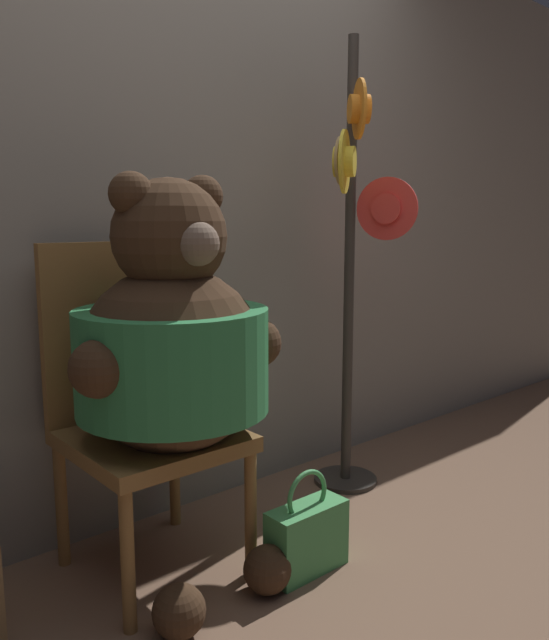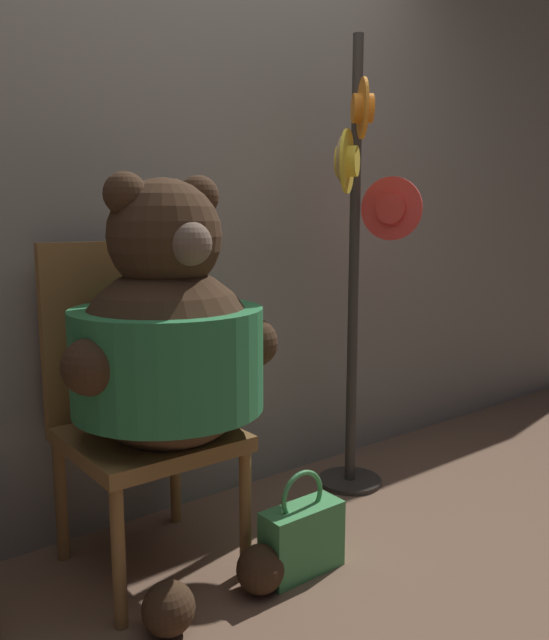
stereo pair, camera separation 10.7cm
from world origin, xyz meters
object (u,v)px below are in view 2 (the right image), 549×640
Objects in this scene: chair at (134,399)px; teddy_bear at (169,347)px; hat_display_rack at (357,249)px; handbag_on_ground at (302,537)px.

teddy_bear is (0.04, -0.19, 0.20)m from chair.
hat_display_rack is 1.14m from handbag_on_ground.
teddy_bear is 3.67× the size of handbag_on_ground.
handbag_on_ground is (0.38, -0.44, -0.44)m from chair.
teddy_bear reaches higher than handbag_on_ground.
chair is 0.28m from teddy_bear.
hat_display_rack is 5.35× the size of handbag_on_ground.
handbag_on_ground is at bearing -49.21° from chair.
handbag_on_ground is at bearing -36.26° from teddy_bear.
teddy_bear is at bearing 143.74° from handbag_on_ground.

